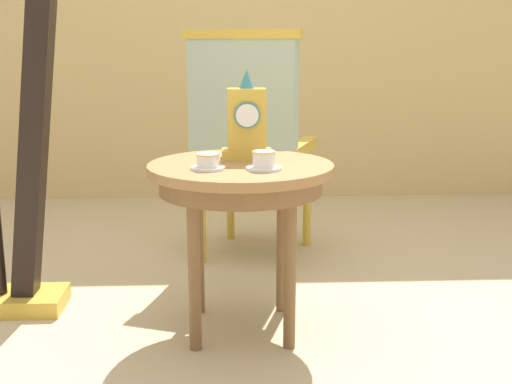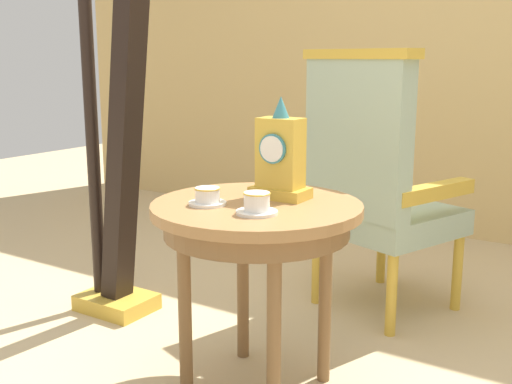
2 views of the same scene
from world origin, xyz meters
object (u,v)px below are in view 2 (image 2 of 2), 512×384
Objects in this scene: side_table at (257,227)px; harp at (115,148)px; armchair at (374,181)px; teacup_left at (207,197)px; teacup_right at (257,204)px; mantel_clock at (280,158)px.

harp is (-0.86, 0.23, 0.17)m from side_table.
armchair is at bearing 32.76° from harp.
teacup_left reaches higher than side_table.
armchair is 1.11m from harp.
teacup_right is 0.37× the size of mantel_clock.
teacup_right is at bearing -57.21° from side_table.
harp is (-0.88, 0.13, -0.05)m from mantel_clock.
teacup_left is at bearing -137.63° from side_table.
teacup_right is (0.08, -0.12, 0.11)m from side_table.
side_table is at bearing -15.15° from harp.
mantel_clock is at bearing 103.12° from teacup_right.
armchair is at bearing 90.81° from teacup_right.
mantel_clock is (0.03, 0.10, 0.21)m from side_table.
harp reaches higher than side_table.
teacup_left is at bearing -24.58° from harp.
teacup_left is 0.95m from armchair.
teacup_left is (-0.12, -0.11, 0.11)m from side_table.
armchair is (0.18, 0.93, -0.08)m from teacup_left.
side_table is 0.18m from teacup_right.
mantel_clock reaches higher than teacup_left.
harp is (-0.74, 0.34, 0.06)m from teacup_left.
side_table is at bearing 122.79° from teacup_right.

